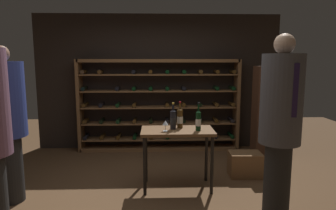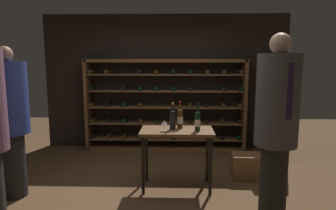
% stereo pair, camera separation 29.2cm
% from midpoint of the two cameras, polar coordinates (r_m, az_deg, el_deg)
% --- Properties ---
extents(ground_plane, '(10.30, 10.30, 0.00)m').
position_cam_midpoint_polar(ground_plane, '(4.21, -3.70, -16.14)').
color(ground_plane, brown).
extents(back_wall, '(4.77, 0.10, 2.64)m').
position_cam_midpoint_polar(back_wall, '(5.99, -3.29, 4.34)').
color(back_wall, black).
rests_on(back_wall, ground).
extents(wine_rack, '(3.11, 0.32, 1.78)m').
position_cam_midpoint_polar(wine_rack, '(5.83, -3.16, -0.11)').
color(wine_rack, brown).
rests_on(wine_rack, ground).
extents(tasting_table, '(0.98, 0.54, 0.82)m').
position_cam_midpoint_polar(tasting_table, '(4.09, -0.26, -6.24)').
color(tasting_table, brown).
rests_on(tasting_table, ground).
extents(person_bystander_dark_jacket, '(0.44, 0.45, 2.02)m').
position_cam_midpoint_polar(person_bystander_dark_jacket, '(3.34, 18.28, -2.78)').
color(person_bystander_dark_jacket, black).
rests_on(person_bystander_dark_jacket, ground).
extents(person_bystander_red_print, '(0.47, 0.47, 1.93)m').
position_cam_midpoint_polar(person_bystander_red_print, '(4.19, -30.27, -2.13)').
color(person_bystander_red_print, black).
rests_on(person_bystander_red_print, ground).
extents(wine_crate, '(0.49, 0.36, 0.37)m').
position_cam_midpoint_polar(wine_crate, '(4.76, 12.72, -10.96)').
color(wine_crate, brown).
rests_on(wine_crate, ground).
extents(display_cabinet, '(0.44, 0.36, 1.66)m').
position_cam_midpoint_polar(display_cabinet, '(5.54, 16.85, -1.49)').
color(display_cabinet, '#4C2D1E').
rests_on(display_cabinet, ground).
extents(wine_bottle_gold_foil, '(0.07, 0.07, 0.38)m').
position_cam_midpoint_polar(wine_bottle_gold_foil, '(3.99, 3.71, -2.96)').
color(wine_bottle_gold_foil, black).
rests_on(wine_bottle_gold_foil, tasting_table).
extents(wine_bottle_red_label, '(0.08, 0.08, 0.37)m').
position_cam_midpoint_polar(wine_bottle_red_label, '(4.06, -1.08, -2.75)').
color(wine_bottle_red_label, black).
rests_on(wine_bottle_red_label, tasting_table).
extents(wine_bottle_black_capsule, '(0.08, 0.08, 0.37)m').
position_cam_midpoint_polar(wine_bottle_black_capsule, '(4.14, 0.28, -2.50)').
color(wine_bottle_black_capsule, '#4C3314').
rests_on(wine_bottle_black_capsule, tasting_table).
extents(wine_glass_stemmed_center, '(0.08, 0.08, 0.14)m').
position_cam_midpoint_polar(wine_glass_stemmed_center, '(3.95, -2.61, -3.52)').
color(wine_glass_stemmed_center, silver).
rests_on(wine_glass_stemmed_center, tasting_table).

